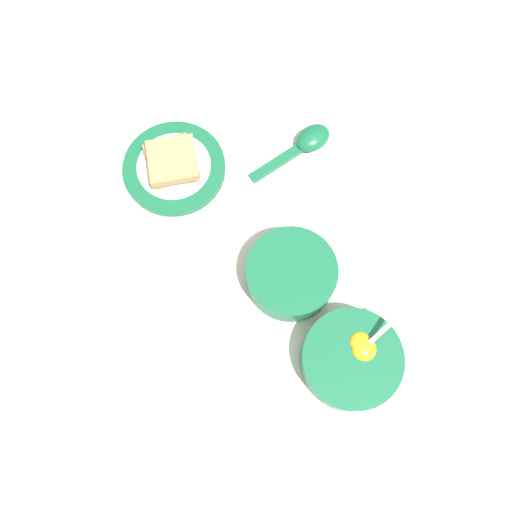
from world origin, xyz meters
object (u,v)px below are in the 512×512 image
egg_bowl (351,359)px  toast_sandwich (172,161)px  soup_spoon (306,143)px  toast_plate (174,168)px  congee_bowl (291,274)px

egg_bowl → toast_sandwich: size_ratio=1.31×
soup_spoon → egg_bowl: bearing=-124.6°
toast_plate → soup_spoon: 0.24m
egg_bowl → soup_spoon: 0.39m
toast_sandwich → egg_bowl: bearing=-92.1°
egg_bowl → congee_bowl: size_ratio=1.08×
congee_bowl → egg_bowl: bearing=-99.4°
toast_plate → soup_spoon: bearing=-31.4°
toast_sandwich → congee_bowl: bearing=-87.9°
toast_plate → egg_bowl: bearing=-92.1°
soup_spoon → congee_bowl: bearing=-140.5°
toast_plate → congee_bowl: (0.01, -0.28, 0.02)m
toast_plate → toast_sandwich: toast_sandwich is taller
soup_spoon → toast_sandwich: bearing=148.5°
soup_spoon → congee_bowl: size_ratio=1.16×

